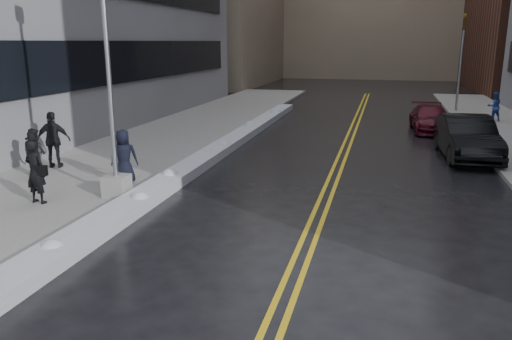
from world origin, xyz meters
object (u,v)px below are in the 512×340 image
Objects in this scene: lamppost at (112,113)px; pedestrian_b at (35,152)px; pedestrian_d at (54,140)px; car_black at (467,137)px; car_maroon at (431,119)px; traffic_signal at (461,59)px; pedestrian_east at (494,106)px; pedestrian_c at (124,157)px; pedestrian_fedora at (36,171)px.

lamppost reaches higher than pedestrian_b.
lamppost is 4.75m from pedestrian_d.
lamppost reaches higher than car_black.
car_black is (14.21, 6.96, -0.11)m from pedestrian_b.
pedestrian_d reaches higher than car_maroon.
traffic_signal reaches higher than pedestrian_d.
pedestrian_d reaches higher than pedestrian_east.
lamppost is 2.01m from pedestrian_c.
traffic_signal is at bearing -90.07° from pedestrian_east.
pedestrian_d is (-15.60, -19.52, -2.27)m from traffic_signal.
lamppost is 13.49m from car_black.
traffic_signal is at bearing -146.82° from pedestrian_d.
pedestrian_c is 0.38× the size of car_maroon.
pedestrian_d reaches higher than car_black.
pedestrian_fedora is at bearing 37.14° from pedestrian_c.
traffic_signal is 3.52× the size of pedestrian_c.
car_maroon is (10.06, 13.16, -0.35)m from pedestrian_c.
pedestrian_east is 10.00m from car_black.
pedestrian_d is 15.44m from car_black.
car_black is (10.50, 8.29, -1.70)m from lamppost.
lamppost is 3.87× the size of pedestrian_d.
pedestrian_fedora is 0.35× the size of car_black.
pedestrian_c is at bearing -130.20° from car_maroon.
pedestrian_c is 0.34× the size of car_black.
car_maroon is (-0.86, 6.11, -0.18)m from car_black.
pedestrian_fedora is at bearing -146.47° from car_black.
car_maroon is (-3.61, -3.51, -0.30)m from pedestrian_east.
traffic_signal is 3.35× the size of pedestrian_fedora.
pedestrian_d is at bearing -161.88° from car_black.
car_black is at bearing -170.40° from pedestrian_c.
lamppost is at bearing -126.61° from car_maroon.
lamppost is 1.51× the size of car_black.
pedestrian_c is at bearing 141.73° from pedestrian_d.
pedestrian_d is at bearing -53.36° from pedestrian_fedora.
pedestrian_fedora is 15.47m from car_black.
car_maroon is (13.44, 11.92, -0.48)m from pedestrian_d.
pedestrian_east is (16.96, 16.57, 0.01)m from pedestrian_b.
traffic_signal is 3.73× the size of pedestrian_east.
traffic_signal is at bearing 80.60° from car_black.
traffic_signal is 24.21m from pedestrian_c.
lamppost is at bearing 85.40° from pedestrian_c.
pedestrian_c is at bearing -120.48° from traffic_signal.
pedestrian_fedora is 0.40× the size of car_maroon.
traffic_signal reaches higher than car_black.
traffic_signal is 14.01m from car_black.
pedestrian_east is (13.25, 17.91, -1.58)m from lamppost.
pedestrian_b is 0.81× the size of pedestrian_d.
pedestrian_c reaches higher than car_maroon.
pedestrian_d is at bearing -128.63° from traffic_signal.
car_black is (-2.75, -9.62, -0.12)m from pedestrian_east.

